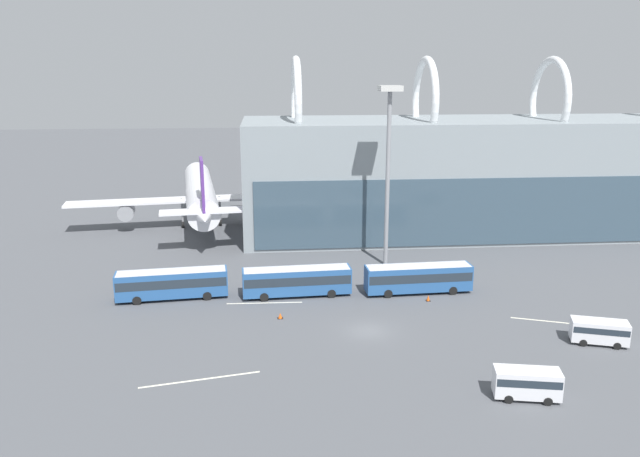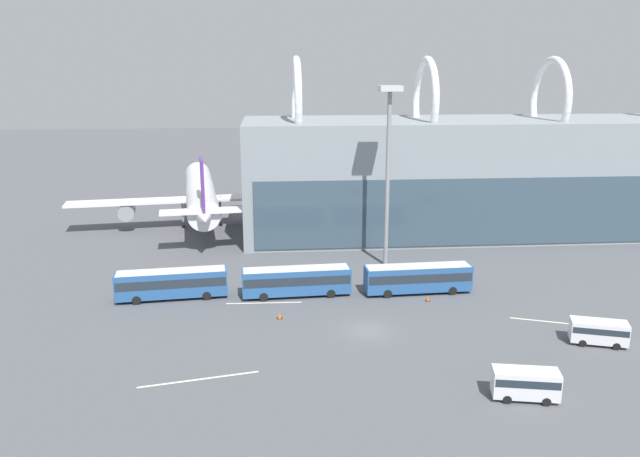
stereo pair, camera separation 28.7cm
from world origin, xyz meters
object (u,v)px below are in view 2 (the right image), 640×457
floodlight_mast (389,141)px  traffic_cone_1 (428,298)px  shuttle_bus_1 (296,280)px  airliner_at_gate_far (526,183)px  traffic_cone_0 (280,316)px  service_van_crossing (526,382)px  airliner_at_gate_near (201,194)px  shuttle_bus_2 (418,277)px  shuttle_bus_0 (172,282)px  service_van_foreground (599,331)px

floodlight_mast → traffic_cone_1: bearing=-80.2°
shuttle_bus_1 → traffic_cone_1: 15.19m
airliner_at_gate_far → traffic_cone_0: 66.26m
service_van_crossing → floodlight_mast: (-4.72, 35.57, 15.16)m
airliner_at_gate_near → shuttle_bus_1: bearing=-164.9°
shuttle_bus_2 → traffic_cone_1: shuttle_bus_2 is taller
shuttle_bus_0 → traffic_cone_1: size_ratio=18.10×
shuttle_bus_0 → service_van_crossing: size_ratio=2.32×
airliner_at_gate_near → service_van_crossing: (31.47, -59.25, -4.00)m
airliner_at_gate_near → traffic_cone_1: (29.12, -37.38, -5.11)m
airliner_at_gate_far → shuttle_bus_1: bearing=118.9°
service_van_crossing → traffic_cone_0: size_ratio=9.14×
shuttle_bus_1 → service_van_crossing: bearing=-58.7°
shuttle_bus_1 → shuttle_bus_2: size_ratio=1.00×
shuttle_bus_2 → service_van_foreground: (13.99, -15.26, -0.58)m
shuttle_bus_1 → shuttle_bus_2: 14.27m
shuttle_bus_1 → service_van_crossing: size_ratio=2.31×
airliner_at_gate_near → service_van_foreground: airliner_at_gate_near is taller
airliner_at_gate_far → service_van_foreground: bearing=150.5°
shuttle_bus_2 → airliner_at_gate_far: bearing=51.4°
airliner_at_gate_near → airliner_at_gate_far: airliner_at_gate_far is taller
shuttle_bus_2 → service_van_foreground: 20.72m
shuttle_bus_1 → shuttle_bus_0: bearing=175.4°
service_van_crossing → traffic_cone_0: 26.54m
traffic_cone_1 → service_van_foreground: bearing=-43.0°
airliner_at_gate_near → shuttle_bus_2: (28.56, -34.64, -3.50)m
floodlight_mast → shuttle_bus_1: bearing=-139.1°
shuttle_bus_2 → floodlight_mast: 18.39m
floodlight_mast → service_van_crossing: bearing=-82.4°
airliner_at_gate_far → shuttle_bus_1: (-43.96, -40.79, -3.33)m
airliner_at_gate_near → shuttle_bus_1: airliner_at_gate_near is taller
service_van_foreground → traffic_cone_0: bearing=-178.1°
traffic_cone_0 → floodlight_mast: bearing=50.0°
traffic_cone_1 → shuttle_bus_0: bearing=173.7°
airliner_at_gate_far → traffic_cone_0: airliner_at_gate_far is taller
shuttle_bus_1 → shuttle_bus_2: bearing=-4.1°
traffic_cone_0 → traffic_cone_1: (16.92, 3.66, 0.06)m
traffic_cone_0 → shuttle_bus_2: bearing=21.4°
shuttle_bus_0 → service_van_crossing: (31.44, -25.07, -0.50)m
airliner_at_gate_near → floodlight_mast: (26.76, -23.68, 11.16)m
shuttle_bus_0 → traffic_cone_0: (12.16, -6.86, -1.67)m
airliner_at_gate_far → floodlight_mast: bearing=119.7°
service_van_crossing → traffic_cone_1: service_van_crossing is taller
shuttle_bus_0 → service_van_foreground: shuttle_bus_0 is taller
shuttle_bus_1 → service_van_foreground: bearing=-32.1°
shuttle_bus_0 → floodlight_mast: size_ratio=0.54×
airliner_at_gate_far → service_van_crossing: (-26.79, -65.57, -3.83)m
traffic_cone_0 → service_van_foreground: bearing=-16.3°
shuttle_bus_2 → traffic_cone_0: bearing=-161.3°
shuttle_bus_0 → service_van_foreground: (42.52, -15.73, -0.58)m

